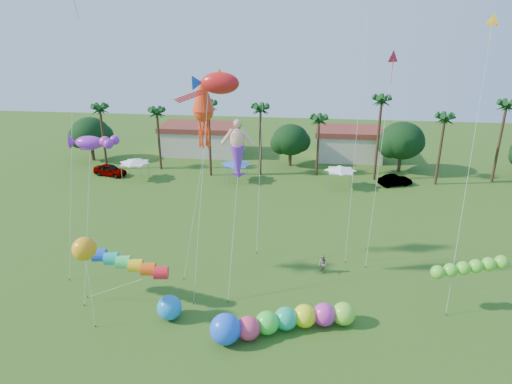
# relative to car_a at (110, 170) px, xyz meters

# --- Properties ---
(tree_line) EXTENTS (69.46, 8.91, 11.00)m
(tree_line) POSITION_rel_car_a_xyz_m (27.82, 6.80, 3.46)
(tree_line) COLOR #3A2819
(tree_line) RESTS_ON ground
(buildings_row) EXTENTS (35.00, 7.00, 4.00)m
(buildings_row) POSITION_rel_car_a_xyz_m (21.17, 12.80, 1.18)
(buildings_row) COLOR beige
(buildings_row) RESTS_ON ground
(tent_row) EXTENTS (31.00, 4.00, 0.60)m
(tent_row) POSITION_rel_car_a_xyz_m (18.26, -0.86, 1.93)
(tent_row) COLOR white
(tent_row) RESTS_ON ground
(car_a) EXTENTS (5.14, 3.04, 1.64)m
(car_a) POSITION_rel_car_a_xyz_m (0.00, 0.00, 0.00)
(car_a) COLOR #4C4C54
(car_a) RESTS_ON ground
(car_b) EXTENTS (4.67, 3.06, 1.45)m
(car_b) POSITION_rel_car_a_xyz_m (39.72, 0.62, -0.09)
(car_b) COLOR #4C4C54
(car_b) RESTS_ON ground
(spectator_b) EXTENTS (0.97, 1.03, 1.69)m
(spectator_b) POSITION_rel_car_a_xyz_m (29.68, -23.13, 0.02)
(spectator_b) COLOR gray
(spectator_b) RESTS_ON ground
(caterpillar_inflatable) EXTENTS (10.53, 5.36, 2.20)m
(caterpillar_inflatable) POSITION_rel_car_a_xyz_m (26.42, -31.73, 0.10)
(caterpillar_inflatable) COLOR #DE3A60
(caterpillar_inflatable) RESTS_ON ground
(blue_ball) EXTENTS (1.88, 1.88, 1.88)m
(blue_ball) POSITION_rel_car_a_xyz_m (18.20, -31.08, 0.12)
(blue_ball) COLOR #1885E0
(blue_ball) RESTS_ON ground
(rainbow_tube) EXTENTS (8.47, 1.18, 3.57)m
(rainbow_tube) POSITION_rel_car_a_xyz_m (15.42, -29.71, 2.23)
(rainbow_tube) COLOR red
(rainbow_tube) RESTS_ON ground
(green_worm) EXTENTS (9.98, 2.43, 3.95)m
(green_worm) POSITION_rel_car_a_xyz_m (38.07, -27.58, 2.50)
(green_worm) COLOR #5CDF31
(green_worm) RESTS_ON ground
(orange_ball_kite) EXTENTS (2.12, 2.12, 6.96)m
(orange_ball_kite) POSITION_rel_car_a_xyz_m (12.78, -32.17, 5.30)
(orange_ball_kite) COLOR #FFA014
(orange_ball_kite) RESTS_ON ground
(merman_kite) EXTENTS (1.95, 4.89, 13.45)m
(merman_kite) POSITION_rel_car_a_xyz_m (22.45, -24.35, 10.31)
(merman_kite) COLOR #F6B18C
(merman_kite) RESTS_ON ground
(fish_kite) EXTENTS (4.60, 5.96, 17.52)m
(fish_kite) POSITION_rel_car_a_xyz_m (21.24, -24.65, 15.78)
(fish_kite) COLOR red
(fish_kite) RESTS_ON ground
(squid_kite) EXTENTS (2.60, 5.61, 16.50)m
(squid_kite) POSITION_rel_car_a_xyz_m (19.08, -21.30, 12.94)
(squid_kite) COLOR #F33913
(squid_kite) RESTS_ON ground
(lobster_kite) EXTENTS (4.21, 6.09, 12.75)m
(lobster_kite) POSITION_rel_car_a_xyz_m (10.84, -25.72, 11.16)
(lobster_kite) COLOR purple
(lobster_kite) RESTS_ON ground
(delta_kite_red) EXTENTS (1.81, 4.28, 18.67)m
(delta_kite_red) POSITION_rel_car_a_xyz_m (34.72, -18.08, 16.96)
(delta_kite_red) COLOR red
(delta_kite_red) RESTS_ON ground
(delta_kite_yellow) EXTENTS (1.83, 4.98, 21.49)m
(delta_kite_yellow) POSITION_rel_car_a_xyz_m (40.17, -23.79, 19.57)
(delta_kite_yellow) COLOR gold
(delta_kite_yellow) RESTS_ON ground
(delta_kite_green) EXTENTS (2.35, 4.34, 23.39)m
(delta_kite_green) POSITION_rel_car_a_xyz_m (9.72, -23.07, 21.37)
(delta_kite_green) COLOR #37EA53
(delta_kite_green) RESTS_ON ground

